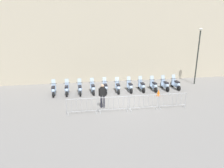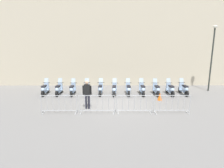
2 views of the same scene
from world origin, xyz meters
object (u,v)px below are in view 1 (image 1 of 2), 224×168
motorcycle_0 (54,90)px  motorcycle_3 (93,88)px  motorcycle_1 (67,89)px  motorcycle_4 (105,87)px  barrier_segment_0 (82,106)px  barrier_segment_3 (172,101)px  motorcycle_10 (176,84)px  street_lamp (198,51)px  officer_near_row_end (103,94)px  motorcycle_5 (118,87)px  motorcycle_6 (130,87)px  barrier_segment_1 (114,104)px  barrier_segment_2 (144,103)px  traffic_cone (158,93)px  motorcycle_7 (142,86)px  motorcycle_8 (154,86)px  motorcycle_2 (80,89)px  motorcycle_9 (165,85)px

motorcycle_0 → motorcycle_3: same height
motorcycle_1 → motorcycle_4: same height
barrier_segment_0 → motorcycle_3: bearing=82.7°
barrier_segment_3 → motorcycle_10: bearing=66.9°
street_lamp → officer_near_row_end: size_ratio=3.14×
motorcycle_5 → motorcycle_6: size_ratio=1.00×
motorcycle_10 → street_lamp: (2.49, 1.56, 2.85)m
barrier_segment_1 → motorcycle_0: bearing=143.5°
barrier_segment_2 → traffic_cone: size_ratio=3.67×
street_lamp → barrier_segment_1: bearing=-143.4°
barrier_segment_3 → motorcycle_5: bearing=134.9°
motorcycle_7 → officer_near_row_end: size_ratio=1.00×
motorcycle_4 → motorcycle_10: 6.57m
motorcycle_10 → officer_near_row_end: (-6.78, -4.00, 0.53)m
traffic_cone → motorcycle_10: bearing=39.6°
motorcycle_4 → motorcycle_8: same height
barrier_segment_2 → barrier_segment_3: size_ratio=1.00×
barrier_segment_1 → traffic_cone: size_ratio=3.67×
motorcycle_7 → barrier_segment_2: size_ratio=0.85×
barrier_segment_3 → motorcycle_8: bearing=94.8°
motorcycle_10 → motorcycle_1: bearing=-173.7°
motorcycle_8 → motorcycle_0: bearing=-174.5°
motorcycle_5 → barrier_segment_1: bearing=-98.5°
motorcycle_2 → officer_near_row_end: size_ratio=1.00×
motorcycle_2 → motorcycle_10: (8.70, 1.04, 0.00)m
motorcycle_3 → barrier_segment_3: bearing=-30.8°
motorcycle_2 → motorcycle_6: (4.35, 0.50, 0.00)m
motorcycle_5 → motorcycle_6: 1.10m
barrier_segment_0 → barrier_segment_3: same height
traffic_cone → barrier_segment_3: bearing=-83.9°
motorcycle_0 → motorcycle_7: same height
motorcycle_7 → barrier_segment_3: 4.15m
motorcycle_9 → barrier_segment_1: bearing=-137.4°
motorcycle_2 → motorcycle_3: bearing=9.5°
motorcycle_4 → traffic_cone: (4.42, -1.06, -0.18)m
barrier_segment_0 → street_lamp: (10.63, 6.57, 2.78)m
motorcycle_9 → barrier_segment_1: motorcycle_9 is taller
motorcycle_4 → officer_near_row_end: 3.36m
officer_near_row_end → motorcycle_0: bearing=145.6°
motorcycle_2 → barrier_segment_3: motorcycle_2 is taller
motorcycle_2 → motorcycle_4: bearing=9.2°
motorcycle_1 → barrier_segment_1: size_ratio=0.85×
motorcycle_3 → motorcycle_8: size_ratio=1.00×
motorcycle_9 → barrier_segment_2: bearing=-123.4°
barrier_segment_2 → motorcycle_8: bearing=67.0°
motorcycle_10 → traffic_cone: 2.75m
motorcycle_0 → motorcycle_9: bearing=5.7°
barrier_segment_1 → barrier_segment_2: bearing=6.3°
traffic_cone → motorcycle_7: bearing=130.7°
barrier_segment_0 → barrier_segment_1: (2.10, 0.23, 0.00)m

